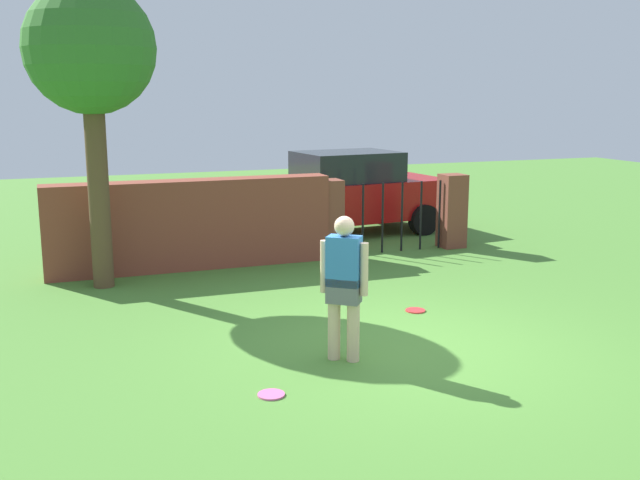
{
  "coord_description": "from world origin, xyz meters",
  "views": [
    {
      "loc": [
        -3.72,
        -7.33,
        2.92
      ],
      "look_at": [
        -0.38,
        1.64,
        1.0
      ],
      "focal_mm": 41.38,
      "sensor_mm": 36.0,
      "label": 1
    }
  ],
  "objects_px": {
    "tree": "(90,54)",
    "car": "(347,193)",
    "person": "(344,281)",
    "frisbee_pink": "(271,395)",
    "frisbee_red": "(415,310)"
  },
  "relations": [
    {
      "from": "car",
      "to": "frisbee_red",
      "type": "distance_m",
      "value": 5.74
    },
    {
      "from": "frisbee_pink",
      "to": "car",
      "type": "bearing_deg",
      "value": 62.57
    },
    {
      "from": "tree",
      "to": "frisbee_pink",
      "type": "relative_size",
      "value": 16.63
    },
    {
      "from": "person",
      "to": "car",
      "type": "height_order",
      "value": "car"
    },
    {
      "from": "car",
      "to": "frisbee_pink",
      "type": "height_order",
      "value": "car"
    },
    {
      "from": "tree",
      "to": "car",
      "type": "distance_m",
      "value": 6.36
    },
    {
      "from": "person",
      "to": "car",
      "type": "distance_m",
      "value": 7.49
    },
    {
      "from": "car",
      "to": "frisbee_pink",
      "type": "relative_size",
      "value": 16.15
    },
    {
      "from": "tree",
      "to": "car",
      "type": "bearing_deg",
      "value": 27.74
    },
    {
      "from": "person",
      "to": "car",
      "type": "bearing_deg",
      "value": -74.5
    },
    {
      "from": "tree",
      "to": "car",
      "type": "relative_size",
      "value": 1.03
    },
    {
      "from": "person",
      "to": "frisbee_red",
      "type": "distance_m",
      "value": 2.3
    },
    {
      "from": "frisbee_red",
      "to": "tree",
      "type": "bearing_deg",
      "value": 143.82
    },
    {
      "from": "person",
      "to": "frisbee_red",
      "type": "xyz_separation_m",
      "value": [
        1.62,
        1.38,
        -0.89
      ]
    },
    {
      "from": "frisbee_pink",
      "to": "person",
      "type": "bearing_deg",
      "value": 32.76
    }
  ]
}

